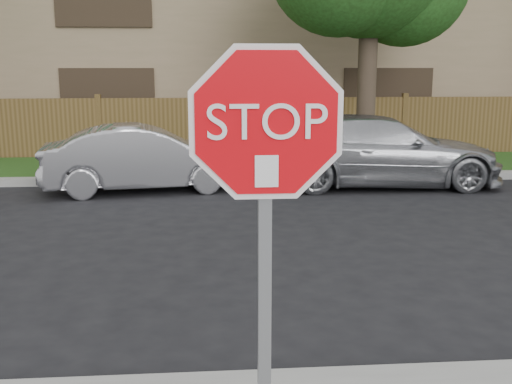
{
  "coord_description": "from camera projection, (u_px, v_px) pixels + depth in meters",
  "views": [
    {
      "loc": [
        -1.2,
        -4.24,
        2.41
      ],
      "look_at": [
        -0.94,
        -0.9,
        1.7
      ],
      "focal_mm": 42.0,
      "sensor_mm": 36.0,
      "label": 1
    }
  ],
  "objects": [
    {
      "name": "ground",
      "position": [
        365.0,
        377.0,
        4.73
      ],
      "size": [
        90.0,
        90.0,
        0.0
      ],
      "primitive_type": "plane",
      "color": "black",
      "rests_on": "ground"
    },
    {
      "name": "far_curb",
      "position": [
        266.0,
        178.0,
        12.66
      ],
      "size": [
        70.0,
        0.3,
        0.15
      ],
      "primitive_type": "cube",
      "color": "gray",
      "rests_on": "ground"
    },
    {
      "name": "grass_strip",
      "position": [
        260.0,
        166.0,
        14.27
      ],
      "size": [
        70.0,
        3.0,
        0.12
      ],
      "primitive_type": "cube",
      "color": "#1E4714",
      "rests_on": "ground"
    },
    {
      "name": "fence",
      "position": [
        255.0,
        128.0,
        15.68
      ],
      "size": [
        70.0,
        0.12,
        1.6
      ],
      "primitive_type": "cube",
      "color": "#523B1C",
      "rests_on": "ground"
    },
    {
      "name": "apartment_building",
      "position": [
        242.0,
        33.0,
        20.58
      ],
      "size": [
        35.2,
        9.2,
        7.2
      ],
      "color": "#907A59",
      "rests_on": "ground"
    },
    {
      "name": "stop_sign",
      "position": [
        266.0,
        191.0,
        2.83
      ],
      "size": [
        1.01,
        0.13,
        2.55
      ],
      "color": "gray",
      "rests_on": "sidewalk_near"
    },
    {
      "name": "sedan_left",
      "position": [
        145.0,
        158.0,
        11.65
      ],
      "size": [
        4.08,
        1.93,
        1.29
      ],
      "primitive_type": "imported",
      "rotation": [
        0.0,
        0.0,
        1.72
      ],
      "color": "#B4B3B8",
      "rests_on": "ground"
    },
    {
      "name": "sedan_right",
      "position": [
        378.0,
        151.0,
        12.16
      ],
      "size": [
        5.01,
        2.17,
        1.44
      ],
      "primitive_type": "imported",
      "rotation": [
        0.0,
        0.0,
        1.54
      ],
      "color": "#ADAFB5",
      "rests_on": "ground"
    }
  ]
}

